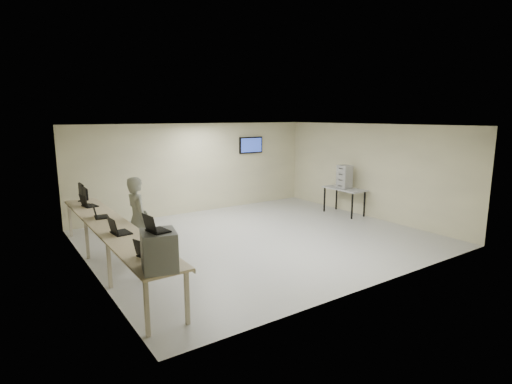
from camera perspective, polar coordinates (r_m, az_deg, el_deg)
room at (r=9.84m, az=0.63°, el=1.38°), size 8.01×7.01×2.81m
workbench at (r=8.42m, az=-19.86°, el=-4.96°), size 0.76×6.00×0.90m
equipment_box at (r=5.78m, az=-13.68°, el=-8.11°), size 0.58×0.63×0.55m
laptop_on_box at (r=5.66m, az=-14.32°, el=-4.91°), size 0.31×0.36×0.25m
laptop_0 at (r=6.36m, az=-15.38°, el=-8.39°), size 0.39×0.42×0.28m
laptop_1 at (r=7.74m, az=-19.17°, el=-5.11°), size 0.36×0.42×0.31m
laptop_2 at (r=9.08m, az=-21.56°, el=-2.99°), size 0.35×0.40×0.29m
laptop_3 at (r=10.28m, az=-22.97°, el=-1.53°), size 0.38×0.43×0.30m
monitor_near at (r=10.52m, az=-23.18°, el=-0.33°), size 0.18×0.41×0.41m
monitor_far at (r=10.98m, az=-23.69°, el=0.18°), size 0.20×0.45×0.45m
soldier at (r=8.70m, az=-16.54°, el=-3.77°), size 0.46×0.67×1.80m
side_table at (r=12.68m, az=12.51°, el=0.21°), size 0.64×1.37×0.82m
storage_bins at (r=12.59m, az=12.53°, el=2.14°), size 0.34×0.38×0.72m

